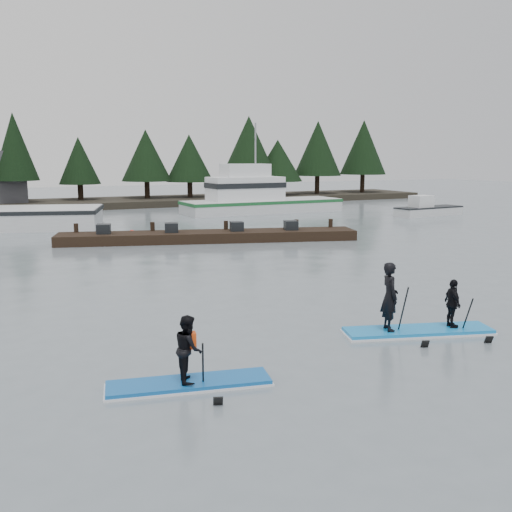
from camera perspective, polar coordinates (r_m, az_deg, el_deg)
name	(u,v)px	position (r m, az deg, el deg)	size (l,w,h in m)	color
ground	(357,335)	(14.88, 10.03, -7.77)	(160.00, 160.00, 0.00)	slate
far_shore	(87,204)	(54.32, -16.55, 5.05)	(70.00, 8.00, 0.60)	#2D281E
treeline	(87,207)	(54.34, -16.53, 4.74)	(60.00, 4.00, 8.00)	black
fishing_boat_medium	(258,206)	(46.75, 0.25, 5.06)	(13.21, 4.01, 8.01)	silver
skiff	(429,211)	(46.42, 16.88, 4.33)	(5.74, 1.72, 0.67)	silver
floating_dock	(209,236)	(30.77, -4.71, 1.97)	(15.89, 2.12, 0.53)	black
buoy_b	(132,237)	(33.00, -12.28, 1.85)	(0.53, 0.53, 0.53)	#FF1B0C
paddleboard_solo	(189,362)	(11.44, -6.75, -10.51)	(3.30, 1.42, 1.88)	#1159A7
paddleboard_duo	(416,311)	(15.14, 15.66, -5.34)	(3.88, 1.97, 2.33)	#157FCC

